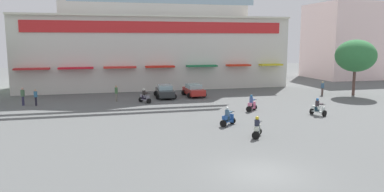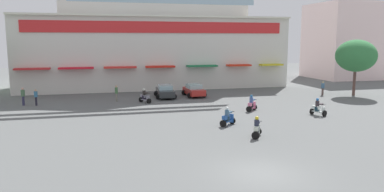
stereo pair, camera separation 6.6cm
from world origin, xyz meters
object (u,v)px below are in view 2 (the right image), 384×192
parked_car_0 (165,91)px  pedestrian_2 (323,87)px  scooter_rider_5 (228,118)px  pedestrian_3 (116,92)px  pedestrian_1 (23,95)px  plaza_tree_1 (356,56)px  scooter_rider_3 (252,104)px  scooter_rider_6 (318,108)px  pedestrian_0 (36,96)px  scooter_rider_2 (257,129)px  scooter_rider_1 (145,97)px  parked_car_1 (194,90)px

parked_car_0 → pedestrian_2: size_ratio=2.79×
scooter_rider_5 → pedestrian_3: size_ratio=0.87×
pedestrian_1 → scooter_rider_5: bearing=-38.2°
parked_car_0 → pedestrian_1: pedestrian_1 is taller
plaza_tree_1 → scooter_rider_5: plaza_tree_1 is taller
scooter_rider_3 → scooter_rider_6: scooter_rider_3 is taller
pedestrian_0 → pedestrian_1: 1.32m
parked_car_0 → scooter_rider_2: (2.97, -18.21, -0.13)m
scooter_rider_6 → pedestrian_1: bearing=155.9°
scooter_rider_1 → parked_car_1: bearing=26.1°
plaza_tree_1 → scooter_rider_2: size_ratio=4.47×
scooter_rider_1 → scooter_rider_6: (13.60, -10.00, -0.00)m
scooter_rider_1 → pedestrian_2: bearing=0.4°
scooter_rider_2 → pedestrian_2: 21.71m
parked_car_0 → parked_car_1: size_ratio=1.13×
scooter_rider_5 → pedestrian_2: (15.90, 11.88, 0.32)m
scooter_rider_6 → pedestrian_0: (-24.13, 10.90, 0.32)m
parked_car_0 → pedestrian_3: bearing=-166.2°
scooter_rider_2 → scooter_rider_5: size_ratio=0.99×
scooter_rider_2 → pedestrian_2: size_ratio=0.89×
parked_car_1 → pedestrian_0: (-16.49, -2.02, 0.21)m
parked_car_1 → pedestrian_2: 15.03m
scooter_rider_1 → pedestrian_1: bearing=173.5°
scooter_rider_5 → scooter_rider_6: 8.93m
scooter_rider_3 → parked_car_0: bearing=123.0°
scooter_rider_6 → pedestrian_1: size_ratio=0.84×
scooter_rider_1 → scooter_rider_3: size_ratio=1.02×
parked_car_1 → pedestrian_1: pedestrian_1 is taller
scooter_rider_2 → scooter_rider_6: size_ratio=0.97×
parked_car_0 → scooter_rider_5: (2.23, -14.55, -0.13)m
scooter_rider_2 → scooter_rider_5: (-0.74, 3.67, 0.00)m
scooter_rider_3 → pedestrian_1: 22.20m
scooter_rider_2 → pedestrian_2: pedestrian_2 is taller
scooter_rider_1 → scooter_rider_2: 16.37m
parked_car_1 → pedestrian_2: bearing=-10.6°
parked_car_0 → scooter_rider_3: scooter_rider_3 is taller
plaza_tree_1 → scooter_rider_3: 16.87m
parked_car_1 → pedestrian_2: pedestrian_2 is taller
scooter_rider_1 → scooter_rider_2: scooter_rider_1 is taller
plaza_tree_1 → parked_car_0: plaza_tree_1 is taller
scooter_rider_3 → scooter_rider_5: 6.34m
parked_car_0 → scooter_rider_1: scooter_rider_1 is taller
parked_car_0 → scooter_rider_6: 16.89m
scooter_rider_2 → scooter_rider_5: 3.74m
scooter_rider_5 → pedestrian_1: pedestrian_1 is taller
parked_car_0 → scooter_rider_3: (6.26, -9.65, -0.11)m
pedestrian_0 → pedestrian_3: bearing=4.5°
pedestrian_3 → parked_car_0: bearing=13.8°
parked_car_0 → scooter_rider_5: 14.72m
parked_car_0 → scooter_rider_1: bearing=-132.7°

